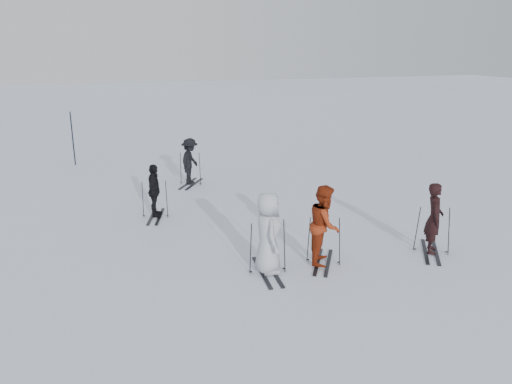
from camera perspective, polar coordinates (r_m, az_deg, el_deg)
ground at (r=13.33m, az=1.41°, el=-5.28°), size 120.00×120.00×0.00m
skier_near_dark at (r=12.88m, az=19.68°, el=-2.92°), size 0.70×0.76×1.75m
skier_red at (r=11.64m, az=7.85°, el=-3.82°), size 1.08×1.14×1.86m
skier_grey at (r=11.05m, az=1.36°, el=-4.81°), size 0.68×0.96×1.85m
skier_uphill_left at (r=14.98m, az=-11.54°, el=0.05°), size 0.63×1.00×1.58m
skier_uphill_far at (r=18.38m, az=-7.54°, el=3.43°), size 1.12×1.25×1.68m
skis_near_dark at (r=12.97m, az=19.56°, el=-4.04°), size 1.87×1.64×1.21m
skis_red at (r=11.76m, az=7.78°, el=-5.41°), size 1.81×1.56×1.17m
skis_grey at (r=11.16m, az=1.34°, el=-6.23°), size 1.82×1.10×1.26m
skis_uphill_left at (r=15.04m, az=-11.50°, el=-0.75°), size 1.74×1.24×1.14m
skis_uphill_far at (r=18.43m, az=-7.52°, el=2.73°), size 1.89×1.66×1.22m
piste_marker at (r=22.58m, az=-20.21°, el=5.75°), size 0.05×0.05×2.27m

